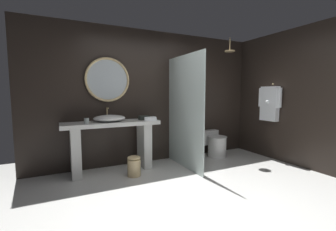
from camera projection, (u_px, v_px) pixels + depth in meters
ground_plane at (208, 197)px, 3.01m from camera, size 5.76×5.76×0.00m
back_wall_panel at (153, 97)px, 4.58m from camera, size 4.80×0.10×2.60m
side_wall_right at (281, 97)px, 4.59m from camera, size 0.10×2.47×2.60m
vanity_counter at (112, 140)px, 3.97m from camera, size 1.65×0.50×0.89m
vessel_sink at (109, 118)px, 3.93m from camera, size 0.55×0.45×0.24m
tumbler_cup at (87, 121)px, 3.70m from camera, size 0.08×0.08×0.09m
tissue_box at (144, 118)px, 4.16m from camera, size 0.18×0.13×0.08m
round_wall_mirror at (108, 80)px, 4.07m from camera, size 0.80×0.04×0.80m
shower_glass_panel at (185, 112)px, 4.15m from camera, size 0.02×1.26×2.07m
rain_shower_head at (230, 50)px, 4.62m from camera, size 0.20×0.20×0.27m
hanging_bathrobe at (270, 102)px, 4.68m from camera, size 0.20×0.54×0.78m
toilet at (215, 144)px, 4.97m from camera, size 0.41×0.60×0.54m
waste_bin at (134, 166)px, 3.77m from camera, size 0.22×0.22×0.34m
folded_hand_towel at (150, 119)px, 4.09m from camera, size 0.26×0.25×0.06m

